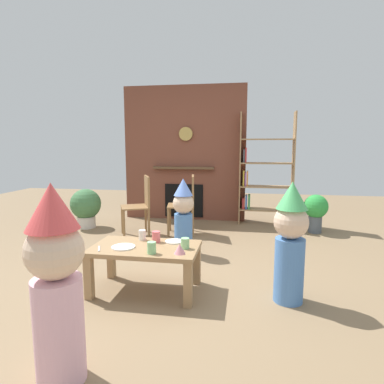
% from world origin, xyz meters
% --- Properties ---
extents(ground_plane, '(12.00, 12.00, 0.00)m').
position_xyz_m(ground_plane, '(0.00, 0.00, 0.00)').
color(ground_plane, '#846B4C').
extents(brick_fireplace_feature, '(2.20, 0.28, 2.40)m').
position_xyz_m(brick_fireplace_feature, '(-0.35, 2.60, 1.19)').
color(brick_fireplace_feature, brown).
rests_on(brick_fireplace_feature, ground_plane).
extents(bookshelf, '(0.90, 0.28, 1.90)m').
position_xyz_m(bookshelf, '(1.02, 2.40, 0.86)').
color(bookshelf, '#9E7A51').
rests_on(bookshelf, ground_plane).
extents(coffee_table, '(0.98, 0.57, 0.43)m').
position_xyz_m(coffee_table, '(-0.14, -0.47, 0.36)').
color(coffee_table, '#9E7A51').
rests_on(coffee_table, ground_plane).
extents(paper_cup_near_left, '(0.08, 0.08, 0.10)m').
position_xyz_m(paper_cup_near_left, '(-0.02, -0.66, 0.48)').
color(paper_cup_near_left, '#8CD18C').
rests_on(paper_cup_near_left, coffee_table).
extents(paper_cup_near_right, '(0.08, 0.08, 0.10)m').
position_xyz_m(paper_cup_near_right, '(0.23, -0.48, 0.48)').
color(paper_cup_near_right, '#8CD18C').
rests_on(paper_cup_near_right, coffee_table).
extents(paper_cup_center, '(0.07, 0.07, 0.10)m').
position_xyz_m(paper_cup_center, '(-0.23, -0.29, 0.48)').
color(paper_cup_center, silver).
rests_on(paper_cup_center, coffee_table).
extents(paper_cup_far_left, '(0.08, 0.08, 0.10)m').
position_xyz_m(paper_cup_far_left, '(-0.08, -0.33, 0.48)').
color(paper_cup_far_left, '#E5666B').
rests_on(paper_cup_far_left, coffee_table).
extents(paper_plate_front, '(0.17, 0.17, 0.01)m').
position_xyz_m(paper_plate_front, '(0.09, -0.30, 0.44)').
color(paper_plate_front, white).
rests_on(paper_plate_front, coffee_table).
extents(paper_plate_rear, '(0.21, 0.21, 0.01)m').
position_xyz_m(paper_plate_rear, '(-0.32, -0.55, 0.44)').
color(paper_plate_rear, white).
rests_on(paper_plate_rear, coffee_table).
extents(birthday_cake_slice, '(0.10, 0.10, 0.09)m').
position_xyz_m(birthday_cake_slice, '(0.22, -0.63, 0.48)').
color(birthday_cake_slice, pink).
rests_on(birthday_cake_slice, coffee_table).
extents(table_fork, '(0.08, 0.14, 0.01)m').
position_xyz_m(table_fork, '(-0.53, -0.62, 0.44)').
color(table_fork, silver).
rests_on(table_fork, coffee_table).
extents(child_with_cone_hat, '(0.32, 0.32, 1.16)m').
position_xyz_m(child_with_cone_hat, '(-0.27, -1.69, 0.61)').
color(child_with_cone_hat, '#EAB2C6').
rests_on(child_with_cone_hat, ground_plane).
extents(child_in_pink, '(0.29, 0.29, 1.06)m').
position_xyz_m(child_in_pink, '(1.15, -0.46, 0.56)').
color(child_in_pink, '#4C7FC6').
rests_on(child_in_pink, ground_plane).
extents(child_by_the_chairs, '(0.26, 0.26, 0.95)m').
position_xyz_m(child_by_the_chairs, '(-0.00, 0.64, 0.50)').
color(child_by_the_chairs, '#4C7FC6').
rests_on(child_by_the_chairs, ground_plane).
extents(dining_chair_left, '(0.53, 0.53, 0.90)m').
position_xyz_m(dining_chair_left, '(-0.78, 1.35, 0.51)').
color(dining_chair_left, olive).
rests_on(dining_chair_left, ground_plane).
extents(dining_chair_middle, '(0.46, 0.46, 0.90)m').
position_xyz_m(dining_chair_middle, '(-0.12, 1.54, 0.51)').
color(dining_chair_middle, olive).
rests_on(dining_chair_middle, ground_plane).
extents(potted_plant_tall, '(0.37, 0.37, 0.60)m').
position_xyz_m(potted_plant_tall, '(1.84, 1.95, 0.36)').
color(potted_plant_tall, '#4C5660').
rests_on(potted_plant_tall, ground_plane).
extents(potted_plant_short, '(0.49, 0.49, 0.64)m').
position_xyz_m(potted_plant_short, '(-1.83, 1.64, 0.36)').
color(potted_plant_short, beige).
rests_on(potted_plant_short, ground_plane).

